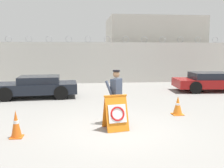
{
  "coord_description": "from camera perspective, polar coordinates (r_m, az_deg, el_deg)",
  "views": [
    {
      "loc": [
        -1.04,
        -7.52,
        2.48
      ],
      "look_at": [
        0.09,
        2.5,
        1.08
      ],
      "focal_mm": 40.0,
      "sensor_mm": 36.0,
      "label": 1
    }
  ],
  "objects": [
    {
      "name": "security_guard",
      "position": [
        8.43,
        0.96,
        -2.14
      ],
      "size": [
        0.63,
        0.56,
        1.8
      ],
      "rotation": [
        0.0,
        0.0,
        -2.22
      ],
      "color": "#514C42",
      "rests_on": "ground_plane"
    },
    {
      "name": "parked_car_far_side",
      "position": [
        16.14,
        22.08,
        0.56
      ],
      "size": [
        4.75,
        2.2,
        1.13
      ],
      "rotation": [
        0.0,
        0.0,
        -0.07
      ],
      "color": "black",
      "rests_on": "ground_plane"
    },
    {
      "name": "traffic_cone_mid",
      "position": [
        9.9,
        14.8,
        -4.77
      ],
      "size": [
        0.41,
        0.41,
        0.72
      ],
      "color": "orange",
      "rests_on": "ground_plane"
    },
    {
      "name": "parked_car_front_coupe",
      "position": [
        13.56,
        -16.9,
        -0.51
      ],
      "size": [
        4.34,
        2.14,
        1.11
      ],
      "rotation": [
        0.0,
        0.0,
        3.21
      ],
      "color": "black",
      "rests_on": "ground_plane"
    },
    {
      "name": "traffic_cone_near",
      "position": [
        7.62,
        -21.09,
        -8.55
      ],
      "size": [
        0.34,
        0.34,
        0.79
      ],
      "color": "orange",
      "rests_on": "ground_plane"
    },
    {
      "name": "ground_plane",
      "position": [
        7.98,
        1.38,
        -10.22
      ],
      "size": [
        90.0,
        90.0,
        0.0
      ],
      "primitive_type": "plane",
      "color": "gray"
    },
    {
      "name": "perimeter_wall",
      "position": [
        18.72,
        -3.26,
        4.91
      ],
      "size": [
        36.0,
        0.3,
        3.47
      ],
      "color": "silver",
      "rests_on": "ground_plane"
    },
    {
      "name": "building_block",
      "position": [
        24.43,
        9.2,
        8.26
      ],
      "size": [
        8.43,
        5.62,
        5.38
      ],
      "color": "beige",
      "rests_on": "ground_plane"
    },
    {
      "name": "barricade_sign",
      "position": [
        7.79,
        0.89,
        -6.52
      ],
      "size": [
        0.81,
        0.81,
        1.09
      ],
      "rotation": [
        0.0,
        0.0,
        0.19
      ],
      "color": "orange",
      "rests_on": "ground_plane"
    }
  ]
}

